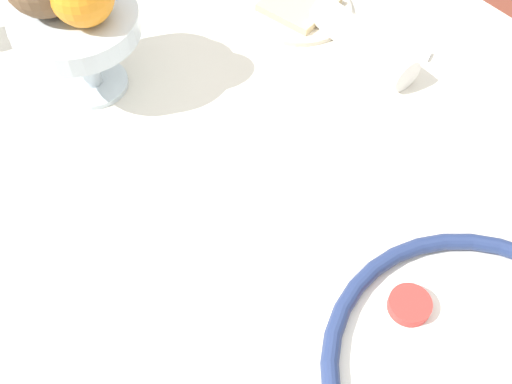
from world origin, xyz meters
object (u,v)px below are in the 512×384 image
at_px(seder_plate, 487,380).
at_px(napkin_roll, 362,42).
at_px(fruit_stand, 78,32).
at_px(bread_plate, 299,8).

relative_size(seder_plate, napkin_roll, 1.80).
height_order(fruit_stand, bread_plate, fruit_stand).
bearing_deg(seder_plate, napkin_roll, -30.63).
distance_m(fruit_stand, bread_plate, 0.37).
height_order(seder_plate, bread_plate, seder_plate).
relative_size(bread_plate, napkin_roll, 0.90).
xyz_separation_m(seder_plate, bread_plate, (0.58, -0.26, -0.01)).
bearing_deg(bread_plate, fruit_stand, 79.33).
bearing_deg(napkin_roll, bread_plate, 2.06).
bearing_deg(fruit_stand, bread_plate, -100.67).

